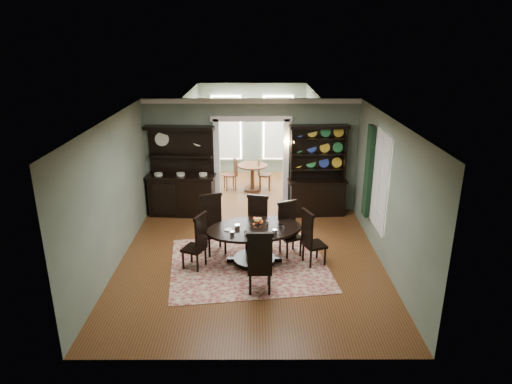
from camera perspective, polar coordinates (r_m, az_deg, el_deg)
room at (r=9.09m, az=-0.72°, el=0.12°), size 5.51×6.01×3.01m
parlor at (r=14.39m, az=-0.51°, el=7.17°), size 3.51×3.50×3.01m
doorway_trim at (r=11.90m, az=-0.59°, el=5.04°), size 2.08×0.25×2.57m
right_window at (r=10.25m, az=14.56°, el=1.90°), size 0.15×1.47×2.12m
wall_sconce at (r=11.72m, az=4.08°, el=6.13°), size 0.27×0.21×0.21m
rug at (r=9.61m, az=-0.90°, el=-9.00°), size 3.51×3.10×0.01m
dining_table at (r=9.46m, az=-0.20°, el=-5.83°), size 2.19×2.17×0.78m
centerpiece at (r=9.37m, az=0.10°, el=-4.11°), size 1.25×0.80×0.20m
chair_far_left at (r=9.95m, az=-5.44°, el=-3.73°), size 0.62×0.60×1.30m
chair_far_mid at (r=10.01m, az=0.11°, el=-3.69°), size 0.54×0.53×1.23m
chair_far_right at (r=9.86m, az=4.08°, el=-4.32°), size 0.57×0.56×1.18m
chair_end_left at (r=9.26m, az=-7.27°, el=-6.00°), size 0.56×0.57×1.20m
chair_end_right at (r=9.40m, az=6.82°, el=-5.56°), size 0.55×0.57×1.20m
chair_near at (r=8.33m, az=0.47°, el=-8.64°), size 0.49×0.45×1.26m
sideboard at (r=12.02m, az=-9.26°, el=0.94°), size 1.82×0.76×2.34m
welsh_dresser at (r=11.98m, az=7.66°, el=1.16°), size 1.55×0.65×2.36m
parlor_table at (r=13.71m, az=-0.47°, el=2.28°), size 0.88×0.88×0.81m
parlor_chair_left at (r=13.89m, az=-3.00°, el=2.38°), size 0.44×0.43×0.95m
parlor_chair_right at (r=13.83m, az=0.81°, el=2.39°), size 0.41×0.41×0.97m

